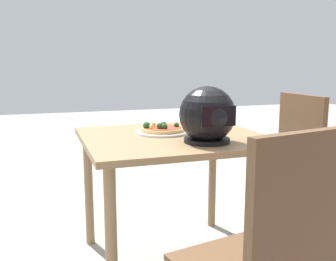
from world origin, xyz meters
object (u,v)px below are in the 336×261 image
object	(u,v)px
dining_table	(174,153)
chair_side	(313,163)
pizza	(162,128)
motorcycle_helmet	(207,116)

from	to	relation	value
dining_table	chair_side	bearing A→B (deg)	174.45
pizza	motorcycle_helmet	bearing A→B (deg)	113.16
dining_table	pizza	xyz separation A→B (m)	(0.04, -0.08, 0.12)
pizza	chair_side	size ratio (longest dim) A/B	0.26
pizza	motorcycle_helmet	xyz separation A→B (m)	(-0.13, 0.30, 0.10)
dining_table	chair_side	size ratio (longest dim) A/B	1.02
motorcycle_helmet	chair_side	bearing A→B (deg)	-169.20
chair_side	motorcycle_helmet	bearing A→B (deg)	10.80
dining_table	motorcycle_helmet	xyz separation A→B (m)	(-0.09, 0.22, 0.22)
pizza	chair_side	distance (m)	0.90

